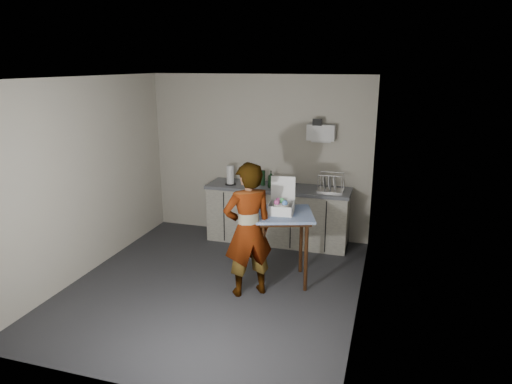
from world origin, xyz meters
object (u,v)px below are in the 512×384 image
(paper_towel, at_px, (230,176))
(bakery_box, at_px, (281,205))
(standing_man, at_px, (248,230))
(dark_bottle, at_px, (263,178))
(side_table, at_px, (283,222))
(soda_can, at_px, (281,182))
(kitchen_counter, at_px, (278,216))
(soap_bottle, at_px, (271,179))
(dish_rack, at_px, (330,187))

(paper_towel, relative_size, bakery_box, 0.69)
(standing_man, relative_size, dark_bottle, 6.94)
(side_table, relative_size, bakery_box, 2.15)
(soda_can, relative_size, paper_towel, 0.44)
(kitchen_counter, xyz_separation_m, dark_bottle, (-0.25, 0.01, 0.60))
(standing_man, height_order, soap_bottle, standing_man)
(kitchen_counter, distance_m, bakery_box, 1.50)
(dark_bottle, bearing_deg, paper_towel, -168.24)
(side_table, xyz_separation_m, dish_rack, (0.40, 1.31, 0.15))
(kitchen_counter, height_order, side_table, side_table)
(side_table, height_order, bakery_box, bakery_box)
(paper_towel, height_order, bakery_box, bakery_box)
(soda_can, relative_size, dish_rack, 0.35)
(side_table, bearing_deg, soap_bottle, 93.93)
(kitchen_counter, bearing_deg, side_table, -73.17)
(side_table, distance_m, standing_man, 0.55)
(side_table, relative_size, dark_bottle, 3.92)
(soap_bottle, bearing_deg, standing_man, -84.33)
(dark_bottle, distance_m, paper_towel, 0.51)
(standing_man, xyz_separation_m, soda_can, (-0.04, 1.83, 0.14))
(dark_bottle, relative_size, bakery_box, 0.55)
(paper_towel, distance_m, bakery_box, 1.67)
(dish_rack, distance_m, bakery_box, 1.38)
(standing_man, xyz_separation_m, bakery_box, (0.30, 0.45, 0.21))
(dark_bottle, height_order, paper_towel, paper_towel)
(standing_man, relative_size, soap_bottle, 6.23)
(standing_man, bearing_deg, soap_bottle, -120.73)
(soda_can, xyz_separation_m, paper_towel, (-0.79, -0.16, 0.08))
(soap_bottle, relative_size, bakery_box, 0.61)
(standing_man, bearing_deg, dish_rack, -149.09)
(side_table, distance_m, dark_bottle, 1.50)
(standing_man, bearing_deg, side_table, -162.98)
(dark_bottle, relative_size, paper_towel, 0.79)
(paper_towel, distance_m, dish_rack, 1.56)
(dish_rack, bearing_deg, soda_can, 173.79)
(paper_towel, bearing_deg, dish_rack, 2.77)
(kitchen_counter, relative_size, side_table, 2.38)
(paper_towel, bearing_deg, soap_bottle, -0.79)
(soda_can, xyz_separation_m, dark_bottle, (-0.28, -0.05, 0.05))
(standing_man, bearing_deg, paper_towel, -100.04)
(kitchen_counter, height_order, dish_rack, dish_rack)
(kitchen_counter, height_order, paper_towel, paper_towel)
(dark_bottle, bearing_deg, dish_rack, -1.59)
(kitchen_counter, bearing_deg, dark_bottle, 176.67)
(soap_bottle, relative_size, dark_bottle, 1.11)
(paper_towel, bearing_deg, side_table, -46.82)
(kitchen_counter, bearing_deg, soda_can, 65.47)
(dish_rack, bearing_deg, paper_towel, -177.23)
(kitchen_counter, relative_size, soda_can, 16.78)
(side_table, xyz_separation_m, soap_bottle, (-0.49, 1.22, 0.22))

